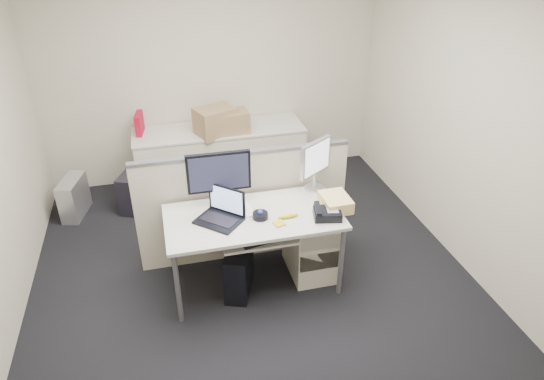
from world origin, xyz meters
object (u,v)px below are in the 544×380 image
object	(u,v)px
laptop	(218,208)
monitor_main	(219,182)
desk	(253,222)
desk_phone	(327,214)

from	to	relation	value
laptop	monitor_main	bearing A→B (deg)	118.93
monitor_main	laptop	xyz separation A→B (m)	(-0.05, -0.20, -0.14)
desk	monitor_main	bearing A→B (deg)	144.25
laptop	desk_phone	bearing A→B (deg)	32.89
desk	laptop	distance (m)	0.36
desk	laptop	bearing A→B (deg)	-176.19
desk_phone	desk	bearing A→B (deg)	175.16
desk	desk_phone	distance (m)	0.63
monitor_main	desk_phone	size ratio (longest dim) A/B	2.36
monitor_main	laptop	bearing A→B (deg)	-103.16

